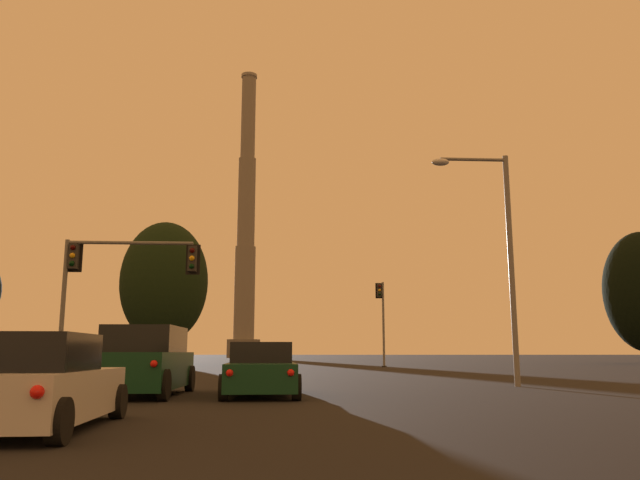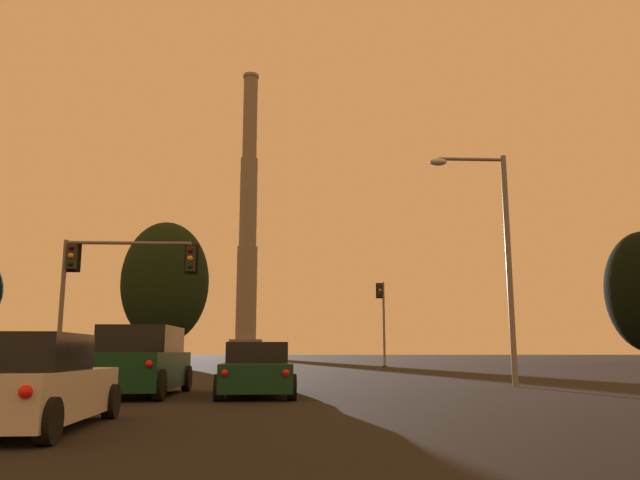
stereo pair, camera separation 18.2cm
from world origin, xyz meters
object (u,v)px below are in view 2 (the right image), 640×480
at_px(hatchback_left_lane_second, 27,386).
at_px(traffic_light_overhead_left, 109,273).
at_px(sedan_center_lane_front, 257,370).
at_px(suv_left_lane_front, 141,362).
at_px(traffic_light_far_right, 382,311).
at_px(smokestack, 248,242).
at_px(street_lamp, 496,242).

distance_m(hatchback_left_lane_second, traffic_light_overhead_left, 16.30).
bearing_deg(hatchback_left_lane_second, sedan_center_lane_front, 66.12).
xyz_separation_m(sedan_center_lane_front, suv_left_lane_front, (-3.16, 0.04, 0.23)).
bearing_deg(hatchback_left_lane_second, traffic_light_far_right, 72.12).
distance_m(suv_left_lane_front, traffic_light_overhead_left, 9.15).
bearing_deg(smokestack, street_lamp, -81.90).
height_order(sedan_center_lane_front, traffic_light_far_right, traffic_light_far_right).
xyz_separation_m(suv_left_lane_front, smokestack, (-4.92, 118.69, 24.34)).
relative_size(hatchback_left_lane_second, traffic_light_far_right, 0.61).
relative_size(traffic_light_far_right, smokestack, 0.10).
height_order(suv_left_lane_front, street_lamp, street_lamp).
bearing_deg(smokestack, sedan_center_lane_front, -86.11).
xyz_separation_m(street_lamp, smokestack, (-16.31, 114.67, 20.19)).
xyz_separation_m(hatchback_left_lane_second, suv_left_lane_front, (-0.07, 7.69, 0.23)).
xyz_separation_m(sedan_center_lane_front, street_lamp, (8.23, 4.06, 4.38)).
bearing_deg(traffic_light_overhead_left, street_lamp, -14.68).
distance_m(sedan_center_lane_front, smokestack, 121.51).
relative_size(suv_left_lane_front, smokestack, 0.08).
relative_size(sedan_center_lane_front, hatchback_left_lane_second, 1.14).
xyz_separation_m(suv_left_lane_front, street_lamp, (11.39, 4.03, 4.15)).
bearing_deg(suv_left_lane_front, traffic_light_overhead_left, 112.92).
bearing_deg(traffic_light_overhead_left, sedan_center_lane_front, -51.08).
bearing_deg(traffic_light_overhead_left, smokestack, 90.88).
distance_m(street_lamp, smokestack, 117.57).
relative_size(street_lamp, smokestack, 0.13).
height_order(hatchback_left_lane_second, traffic_light_overhead_left, traffic_light_overhead_left).
xyz_separation_m(sedan_center_lane_front, traffic_light_overhead_left, (-6.37, 7.89, 3.66)).
relative_size(traffic_light_overhead_left, street_lamp, 0.68).
relative_size(suv_left_lane_front, street_lamp, 0.60).
bearing_deg(hatchback_left_lane_second, street_lamp, 44.11).
xyz_separation_m(suv_left_lane_front, traffic_light_far_right, (11.62, 32.52, 3.51)).
bearing_deg(traffic_light_overhead_left, traffic_light_far_right, 58.99).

